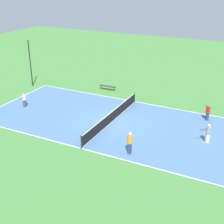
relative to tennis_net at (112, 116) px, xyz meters
The scene contains 12 objects.
ground_plane 0.53m from the tennis_net, ahead, with size 80.00×80.00×0.00m, color #47843D.
court_surface 0.52m from the tennis_net, ahead, with size 10.19×22.03×0.02m.
tennis_net is the anchor object (origin of this frame).
bench 7.97m from the tennis_net, 29.91° to the left, with size 0.36×1.88×0.45m.
player_center_orange 5.38m from the tennis_net, 140.18° to the right, with size 0.38×0.38×1.67m.
player_coach_red 8.21m from the tennis_net, 61.48° to the right, with size 0.98×0.71×1.40m.
player_baseline_gray 7.98m from the tennis_net, 90.41° to the right, with size 0.90×0.88×1.50m.
player_near_white 8.87m from the tennis_net, 95.40° to the left, with size 0.97×0.45×1.39m.
tennis_ball_right_alley 7.50m from the tennis_net, 128.67° to the left, with size 0.07×0.07×0.07m, color #CCE033.
tennis_ball_far_baseline 4.00m from the tennis_net, 121.60° to the right, with size 0.07×0.07×0.07m, color #CCE033.
tennis_ball_midcourt 10.19m from the tennis_net, 75.23° to the left, with size 0.07×0.07×0.07m, color #CCE033.
fence_post_back_right 13.07m from the tennis_net, 70.41° to the left, with size 0.12×0.12×5.14m.
Camera 1 is at (-21.53, -10.73, 11.58)m, focal length 50.00 mm.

